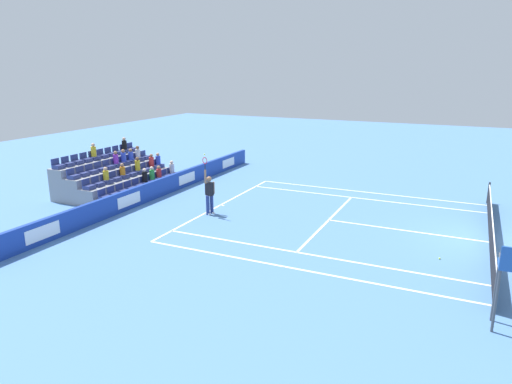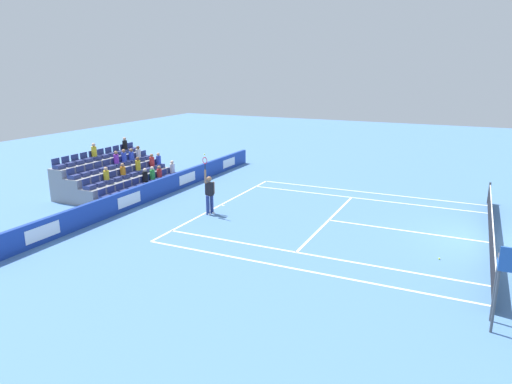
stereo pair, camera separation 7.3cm
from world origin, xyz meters
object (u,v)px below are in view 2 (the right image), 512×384
at_px(loose_tennis_ball, 439,259).
at_px(umpire_chair, 512,276).
at_px(tennis_net, 491,230).
at_px(tennis_player, 209,193).

bearing_deg(loose_tennis_ball, umpire_chair, 23.98).
xyz_separation_m(tennis_net, tennis_player, (1.47, -11.62, 0.50)).
xyz_separation_m(umpire_chair, loose_tennis_ball, (-4.17, -1.85, -1.49)).
distance_m(tennis_net, umpire_chair, 6.84).
bearing_deg(tennis_player, loose_tennis_ball, 83.63).
distance_m(tennis_net, tennis_player, 11.72).
bearing_deg(umpire_chair, tennis_player, -114.03).
height_order(tennis_player, loose_tennis_ball, tennis_player).
bearing_deg(tennis_player, tennis_net, 97.23).
distance_m(umpire_chair, loose_tennis_ball, 4.80).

